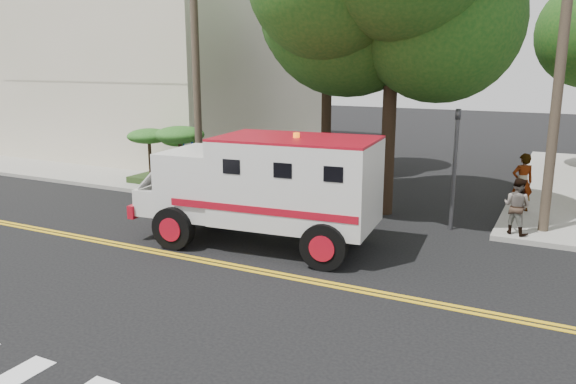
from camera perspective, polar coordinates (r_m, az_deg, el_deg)
The scene contains 12 objects.
ground at distance 13.81m, azimuth -4.32°, elevation -7.77°, with size 100.00×100.00×0.00m, color black.
sidewalk_nw at distance 32.15m, azimuth -12.61°, elevation 4.11°, with size 17.00×17.00×0.15m, color gray.
building_left at distance 34.22m, azimuth -14.08°, elevation 13.10°, with size 16.00×14.00×10.00m, color beige.
utility_pole_left at distance 21.02m, azimuth -9.30°, elevation 11.80°, with size 0.28×0.28×9.00m, color #382D23.
utility_pole_right at distance 17.23m, azimuth 25.84°, elevation 10.45°, with size 0.28×0.28×9.00m, color #382D23.
tree_left at distance 24.69m, azimuth 4.54°, elevation 14.94°, with size 4.48×4.20×7.70m.
traffic_signal at distance 17.09m, azimuth 16.64°, elevation 3.50°, with size 0.15×0.18×3.60m.
accessibility_sign at distance 21.80m, azimuth -10.02°, elevation 3.52°, with size 0.45×0.10×2.02m.
palm_planter at distance 22.86m, azimuth -11.86°, elevation 4.59°, with size 3.52×2.63×2.36m.
armored_truck at distance 15.02m, azimuth -2.22°, elevation 0.80°, with size 6.82×3.19×3.02m.
pedestrian_a at distance 19.70m, azimuth 22.71°, elevation 0.92°, with size 0.70×0.46×1.91m, color gray.
pedestrian_b at distance 17.03m, azimuth 22.23°, elevation -1.33°, with size 0.79×0.61×1.62m, color gray.
Camera 1 is at (6.72, -11.02, 4.91)m, focal length 35.00 mm.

